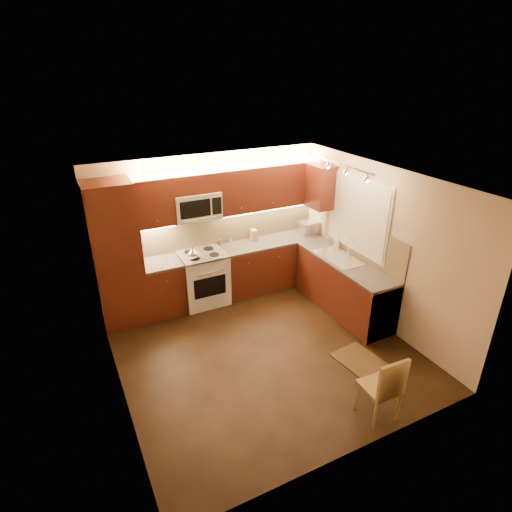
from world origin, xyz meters
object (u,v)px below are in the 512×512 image
stove (203,278)px  dining_chair (380,385)px  microwave (196,206)px  soap_bottle (338,241)px  toaster_oven (309,227)px  knife_block (254,235)px  sink (340,253)px  kettle (193,253)px

stove → dining_chair: (0.92, -3.38, -0.01)m
microwave → soap_bottle: bearing=-21.0°
toaster_oven → knife_block: (-1.09, 0.14, -0.01)m
sink → dining_chair: sink is taller
sink → soap_bottle: bearing=59.0°
sink → knife_block: bearing=126.2°
stove → knife_block: 1.20m
sink → knife_block: (-0.95, 1.30, 0.03)m
knife_block → dining_chair: size_ratio=0.23×
microwave → soap_bottle: size_ratio=3.82×
knife_block → stove: bearing=-167.3°
kettle → dining_chair: kettle is taller
toaster_oven → dining_chair: bearing=-109.8°
kettle → knife_block: (1.25, 0.30, -0.02)m
sink → kettle: size_ratio=4.19×
dining_chair → sink: bearing=66.7°
kettle → knife_block: bearing=38.6°
toaster_oven → soap_bottle: 0.76m
stove → sink: (2.00, -1.12, 0.52)m
stove → sink: bearing=-29.4°
kettle → soap_bottle: size_ratio=1.03×
microwave → kettle: microwave is taller
stove → dining_chair: bearing=-74.7°
kettle → stove: bearing=58.8°
stove → sink: sink is taller
dining_chair → stove: bearing=107.6°
sink → knife_block: 1.61m
stove → sink: size_ratio=1.07×
stove → kettle: kettle is taller
kettle → toaster_oven: 2.34m
microwave → stove: bearing=-90.0°
soap_bottle → kettle: bearing=149.1°
microwave → soap_bottle: 2.51m
sink → kettle: kettle is taller
kettle → toaster_oven: size_ratio=0.54×
microwave → soap_bottle: microwave is taller
stove → soap_bottle: soap_bottle is taller
toaster_oven → dining_chair: (-1.22, -3.41, -0.57)m
sink → microwave: bearing=147.8°
stove → kettle: (-0.20, -0.13, 0.56)m
kettle → toaster_oven: (2.34, 0.16, -0.01)m
toaster_oven → soap_bottle: (0.10, -0.76, -0.02)m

